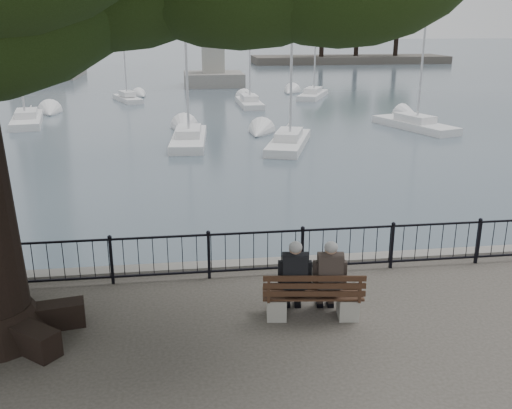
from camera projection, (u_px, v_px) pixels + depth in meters
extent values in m
cube|color=slate|center=(253.00, 286.00, 12.87)|extent=(200.00, 0.40, 1.20)
plane|color=#394853|center=(186.00, 56.00, 107.37)|extent=(260.00, 260.00, 0.00)
cube|color=black|center=(256.00, 233.00, 11.94)|extent=(22.00, 0.04, 0.04)
cube|color=black|center=(256.00, 269.00, 12.19)|extent=(22.00, 0.04, 0.04)
cube|color=gray|center=(276.00, 307.00, 10.47)|extent=(0.41, 0.50, 0.41)
cube|color=gray|center=(348.00, 306.00, 10.47)|extent=(0.41, 0.50, 0.41)
cube|color=black|center=(312.00, 294.00, 10.39)|extent=(1.87, 0.74, 0.04)
cube|color=black|center=(315.00, 286.00, 10.04)|extent=(1.81, 0.28, 0.40)
cube|color=black|center=(294.00, 288.00, 10.36)|extent=(0.40, 0.35, 0.24)
cube|color=black|center=(295.00, 271.00, 10.14)|extent=(0.47, 0.30, 0.61)
sphere|color=tan|center=(295.00, 248.00, 10.05)|extent=(0.23, 0.23, 0.23)
ellipsoid|color=gray|center=(296.00, 247.00, 10.01)|extent=(0.24, 0.24, 0.21)
cube|color=black|center=(293.00, 298.00, 10.75)|extent=(0.38, 0.48, 0.45)
cube|color=#2A2420|center=(329.00, 288.00, 10.36)|extent=(0.40, 0.35, 0.24)
cube|color=#2A2420|center=(330.00, 271.00, 10.14)|extent=(0.47, 0.30, 0.61)
sphere|color=tan|center=(331.00, 248.00, 10.05)|extent=(0.23, 0.23, 0.23)
ellipsoid|color=gray|center=(331.00, 247.00, 10.01)|extent=(0.24, 0.24, 0.21)
cube|color=#2A2420|center=(326.00, 298.00, 10.75)|extent=(0.38, 0.48, 0.45)
cube|color=slate|center=(35.00, 72.00, 66.24)|extent=(10.12, 10.12, 1.40)
cube|color=slate|center=(213.00, 80.00, 57.43)|extent=(5.84, 5.84, 1.40)
cube|color=gray|center=(213.00, 55.00, 56.68)|extent=(2.14, 2.53, 3.89)
cube|color=slate|center=(212.00, 33.00, 56.04)|extent=(2.53, 2.91, 0.30)
cube|color=gray|center=(212.00, 24.00, 56.06)|extent=(1.26, 2.14, 1.36)
cube|color=gray|center=(212.00, 16.00, 54.93)|extent=(1.46, 0.97, 1.56)
sphere|color=gray|center=(212.00, 4.00, 54.24)|extent=(1.65, 1.65, 1.65)
cube|color=silver|center=(189.00, 141.00, 30.36)|extent=(2.13, 6.20, 0.68)
cube|color=silver|center=(189.00, 132.00, 30.21)|extent=(1.42, 2.57, 0.51)
cylinder|color=silver|center=(184.00, 6.00, 27.95)|extent=(0.14, 0.14, 13.07)
cube|color=silver|center=(289.00, 145.00, 29.54)|extent=(3.42, 6.05, 0.65)
cube|color=silver|center=(289.00, 135.00, 29.39)|extent=(1.89, 2.64, 0.49)
cylinder|color=silver|center=(292.00, 26.00, 27.42)|extent=(0.13, 0.13, 11.20)
cube|color=silver|center=(414.00, 127.00, 34.49)|extent=(3.58, 6.26, 0.67)
cube|color=silver|center=(415.00, 119.00, 34.34)|extent=(1.98, 2.73, 0.50)
cylinder|color=silver|center=(424.00, 43.00, 32.67)|extent=(0.13, 0.13, 9.20)
cube|color=silver|center=(27.00, 122.00, 36.24)|extent=(2.79, 6.38, 0.69)
cube|color=silver|center=(26.00, 114.00, 36.09)|extent=(1.69, 2.70, 0.51)
cylinder|color=silver|center=(12.00, 8.00, 33.82)|extent=(0.14, 0.14, 13.07)
cube|color=silver|center=(249.00, 104.00, 43.89)|extent=(1.65, 5.52, 0.61)
cube|color=silver|center=(249.00, 98.00, 43.73)|extent=(1.17, 2.26, 0.46)
cylinder|color=silver|center=(250.00, 34.00, 42.00)|extent=(0.12, 0.12, 9.83)
cube|color=silver|center=(313.00, 96.00, 48.56)|extent=(3.79, 5.81, 0.63)
cube|color=silver|center=(313.00, 90.00, 48.41)|extent=(2.01, 2.58, 0.47)
cylinder|color=silver|center=(316.00, 38.00, 46.79)|extent=(0.13, 0.13, 8.99)
cube|color=silver|center=(128.00, 100.00, 46.45)|extent=(2.80, 4.77, 0.51)
cube|color=silver|center=(127.00, 94.00, 46.30)|extent=(1.53, 2.09, 0.38)
cylinder|color=silver|center=(123.00, 31.00, 44.57)|extent=(0.10, 0.10, 10.08)
cube|color=#3B3731|center=(349.00, 60.00, 88.66)|extent=(30.00, 8.00, 1.20)
cylinder|color=black|center=(322.00, 44.00, 85.38)|extent=(0.70, 0.70, 4.00)
ellipsoid|color=black|center=(323.00, 16.00, 84.15)|extent=(5.20, 5.20, 4.16)
cylinder|color=black|center=(356.00, 43.00, 88.02)|extent=(0.70, 0.70, 4.00)
ellipsoid|color=black|center=(358.00, 16.00, 86.79)|extent=(5.20, 5.20, 4.16)
cylinder|color=black|center=(396.00, 43.00, 87.83)|extent=(0.70, 0.70, 4.00)
ellipsoid|color=black|center=(398.00, 16.00, 86.60)|extent=(5.20, 5.20, 4.16)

